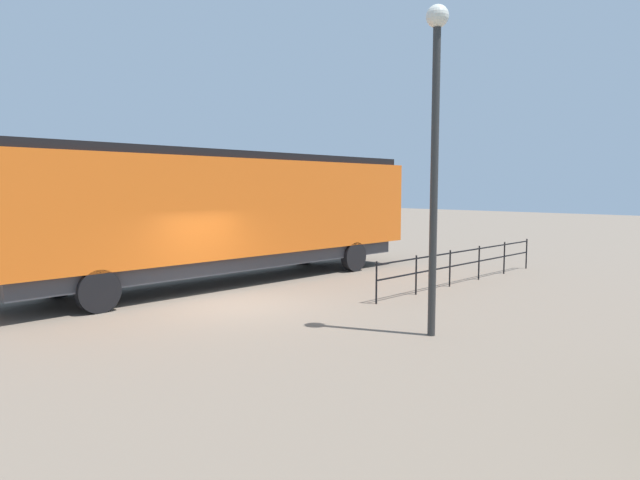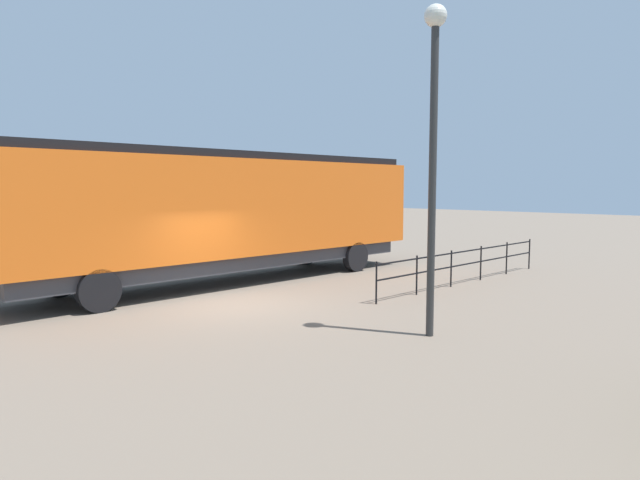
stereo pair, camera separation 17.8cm
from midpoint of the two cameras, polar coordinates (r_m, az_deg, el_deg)
ground_plane at (r=14.92m, az=-8.45°, el=-6.69°), size 120.00×120.00×0.00m
locomotive at (r=18.55m, az=-8.07°, el=3.08°), size 3.01×15.10×4.25m
lamp_post at (r=11.72m, az=12.11°, el=11.82°), size 0.46×0.46×6.78m
platform_fence at (r=18.60m, az=15.20°, el=-2.07°), size 0.05×9.24×1.16m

